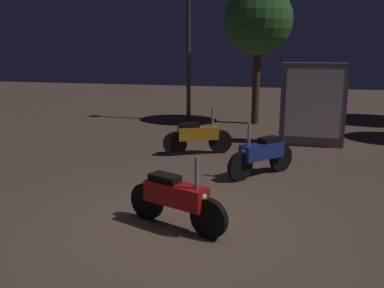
# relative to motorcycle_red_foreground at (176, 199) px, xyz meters

# --- Properties ---
(ground_plane) EXTENTS (40.00, 40.00, 0.00)m
(ground_plane) POSITION_rel_motorcycle_red_foreground_xyz_m (0.00, 0.13, -0.44)
(ground_plane) COLOR brown
(motorcycle_red_foreground) EXTENTS (1.57, 0.72, 1.11)m
(motorcycle_red_foreground) POSITION_rel_motorcycle_red_foreground_xyz_m (0.00, 0.00, 0.00)
(motorcycle_red_foreground) COLOR black
(motorcycle_red_foreground) RESTS_ON ground_plane
(motorcycle_blue_parked_left) EXTENTS (1.20, 1.29, 1.11)m
(motorcycle_blue_parked_left) POSITION_rel_motorcycle_red_foreground_xyz_m (1.02, 2.74, 0.00)
(motorcycle_blue_parked_left) COLOR black
(motorcycle_blue_parked_left) RESTS_ON ground_plane
(motorcycle_orange_parked_right) EXTENTS (1.55, 0.78, 1.11)m
(motorcycle_orange_parked_right) POSITION_rel_motorcycle_red_foreground_xyz_m (-0.57, 4.09, 0.00)
(motorcycle_orange_parked_right) COLOR black
(motorcycle_orange_parked_right) RESTS_ON ground_plane
(streetlamp_near) EXTENTS (0.36, 0.36, 4.60)m
(streetlamp_near) POSITION_rel_motorcycle_red_foreground_xyz_m (-1.80, 8.34, 2.51)
(streetlamp_near) COLOR #38383D
(streetlamp_near) RESTS_ON ground_plane
(tree_right_bg) EXTENTS (2.15, 2.15, 4.35)m
(tree_right_bg) POSITION_rel_motorcycle_red_foreground_xyz_m (0.43, 8.35, 2.81)
(tree_right_bg) COLOR #4C331E
(tree_right_bg) RESTS_ON ground_plane
(kiosk_billboard) EXTENTS (1.61, 0.57, 2.10)m
(kiosk_billboard) POSITION_rel_motorcycle_red_foreground_xyz_m (2.08, 5.68, 0.61)
(kiosk_billboard) COLOR #595960
(kiosk_billboard) RESTS_ON ground_plane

